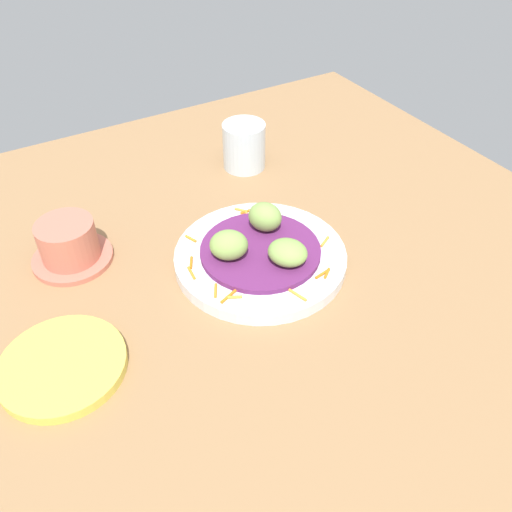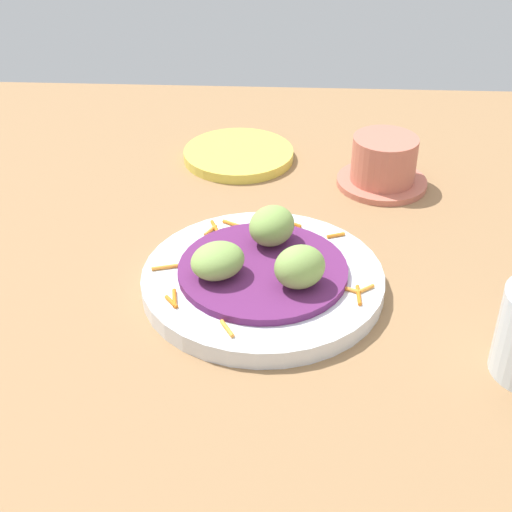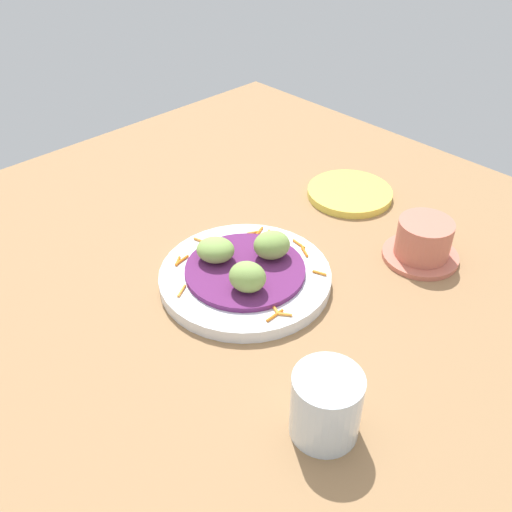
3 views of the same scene
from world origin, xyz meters
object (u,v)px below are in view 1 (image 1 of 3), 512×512
Objects in this scene: guac_scoop_center at (229,245)px; water_glass at (244,146)px; terracotta_bowl at (69,244)px; guac_scoop_right at (288,252)px; guac_scoop_left at (265,217)px; side_plate_small at (62,366)px; main_plate at (260,257)px.

guac_scoop_center is 28.64cm from water_glass.
guac_scoop_center is 0.46× the size of terracotta_bowl.
guac_scoop_right is 31.43cm from terracotta_bowl.
side_plate_small is (-32.98, -8.36, -4.17)cm from guac_scoop_left.
guac_scoop_left reaches higher than side_plate_small.
guac_scoop_left is 22.47cm from water_glass.
main_plate is 6.07cm from guac_scoop_center.
guac_scoop_right is at bearing -108.08° from water_glass.
side_plate_small is 20.27cm from terracotta_bowl.
terracotta_bowl is (-25.17, 18.77, -1.43)cm from guac_scoop_right.
main_plate is at bearing -128.82° from guac_scoop_left.
guac_scoop_left is 0.44× the size of terracotta_bowl.
terracotta_bowl is (6.55, 19.04, 2.32)cm from side_plate_small.
guac_scoop_center is at bearing -158.82° from guac_scoop_left.
side_plate_small is at bearing -171.14° from main_plate.
guac_scoop_center is at bearing 171.18° from main_plate.
guac_scoop_right is 31.94cm from side_plate_small.
guac_scoop_center is 0.35× the size of side_plate_small.
guac_scoop_left is 0.95× the size of guac_scoop_center.
terracotta_bowl is at bearing 71.02° from side_plate_small.
guac_scoop_left is at bearing 81.18° from guac_scoop_right.
water_glass is (11.17, 24.58, 3.21)cm from main_plate.
water_glass is at bearing 16.44° from terracotta_bowl.
guac_scoop_left is at bearing -111.43° from water_glass.
guac_scoop_right is 30.49cm from water_glass.
guac_scoop_left is 0.61× the size of water_glass.
water_glass is (41.18, 29.26, 3.49)cm from side_plate_small.
main_plate is at bearing 111.18° from guac_scoop_right.
guac_scoop_right is (-1.25, -8.08, -0.41)cm from guac_scoop_left.
guac_scoop_center reaches higher than guac_scoop_right.
main_plate is 30.38cm from side_plate_small.
water_glass is (15.83, 23.86, -0.60)cm from guac_scoop_center.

